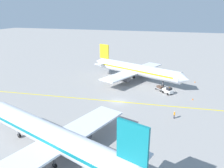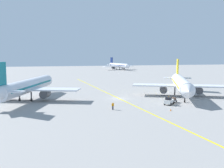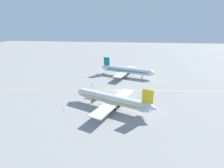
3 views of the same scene
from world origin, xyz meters
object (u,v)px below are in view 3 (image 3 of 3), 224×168
at_px(airplane_at_gate, 126,70).
at_px(ground_crew_worker, 93,84).
at_px(baggage_tug_white, 91,96).
at_px(traffic_cone_by_wingtip, 79,94).
at_px(traffic_cone_near_nose, 132,117).
at_px(traffic_cone_mid_apron, 64,109).
at_px(airplane_adjacent_stand, 113,100).
at_px(baggage_cart_trailing, 95,98).

distance_m(airplane_at_gate, ground_crew_worker, 25.86).
height_order(baggage_tug_white, traffic_cone_by_wingtip, baggage_tug_white).
bearing_deg(traffic_cone_near_nose, ground_crew_worker, -145.74).
height_order(ground_crew_worker, traffic_cone_by_wingtip, ground_crew_worker).
xyz_separation_m(ground_crew_worker, traffic_cone_mid_apron, (27.41, -5.42, -0.63)).
height_order(baggage_tug_white, traffic_cone_mid_apron, baggage_tug_white).
relative_size(baggage_tug_white, traffic_cone_near_nose, 5.83).
bearing_deg(airplane_at_gate, traffic_cone_near_nose, 4.17).
bearing_deg(traffic_cone_near_nose, traffic_cone_by_wingtip, -126.53).
bearing_deg(traffic_cone_near_nose, airplane_adjacent_stand, -132.05).
xyz_separation_m(baggage_cart_trailing, traffic_cone_near_nose, (13.44, 16.01, -0.49)).
bearing_deg(traffic_cone_mid_apron, airplane_at_gate, 154.27).
distance_m(airplane_adjacent_stand, traffic_cone_by_wingtip, 21.47).
bearing_deg(traffic_cone_by_wingtip, baggage_tug_white, 67.36).
bearing_deg(ground_crew_worker, baggage_tug_white, 8.90).
bearing_deg(traffic_cone_near_nose, traffic_cone_mid_apron, -96.44).
distance_m(traffic_cone_mid_apron, traffic_cone_by_wingtip, 15.53).
relative_size(baggage_cart_trailing, traffic_cone_near_nose, 5.18).
distance_m(baggage_tug_white, traffic_cone_near_nose, 24.20).
relative_size(baggage_tug_white, traffic_cone_mid_apron, 5.83).
bearing_deg(airplane_at_gate, traffic_cone_mid_apron, -25.73).
distance_m(baggage_cart_trailing, traffic_cone_by_wingtip, 10.18).
bearing_deg(baggage_cart_trailing, traffic_cone_near_nose, 49.98).
xyz_separation_m(airplane_at_gate, traffic_cone_by_wingtip, (31.16, -21.26, -3.43)).
bearing_deg(traffic_cone_near_nose, baggage_cart_trailing, -130.02).
xyz_separation_m(airplane_at_gate, baggage_tug_white, (33.87, -14.77, -2.81)).
xyz_separation_m(airplane_adjacent_stand, baggage_tug_white, (-9.14, -11.09, -2.81)).
bearing_deg(traffic_cone_by_wingtip, traffic_cone_near_nose, 53.47).
relative_size(airplane_adjacent_stand, baggage_cart_trailing, 11.91).
bearing_deg(baggage_cart_trailing, traffic_cone_mid_apron, -43.87).
xyz_separation_m(airplane_adjacent_stand, ground_crew_worker, (-23.78, -13.39, -2.80)).
height_order(baggage_tug_white, traffic_cone_near_nose, baggage_tug_white).
bearing_deg(baggage_tug_white, ground_crew_worker, -171.10).
distance_m(airplane_at_gate, traffic_cone_by_wingtip, 37.88).
height_order(airplane_adjacent_stand, traffic_cone_by_wingtip, airplane_adjacent_stand).
distance_m(baggage_cart_trailing, ground_crew_worker, 17.55).
bearing_deg(airplane_adjacent_stand, traffic_cone_mid_apron, -79.06).
height_order(traffic_cone_mid_apron, traffic_cone_by_wingtip, same).
height_order(traffic_cone_near_nose, traffic_cone_by_wingtip, same).
xyz_separation_m(airplane_adjacent_stand, traffic_cone_mid_apron, (3.64, -18.80, -3.43)).
distance_m(baggage_cart_trailing, traffic_cone_mid_apron, 14.57).
height_order(baggage_cart_trailing, traffic_cone_mid_apron, baggage_cart_trailing).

